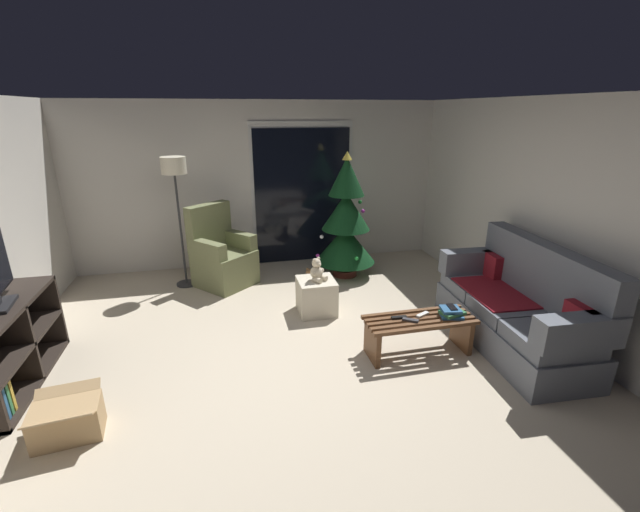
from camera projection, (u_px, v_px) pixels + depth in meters
The scene contains 20 objects.
ground_plane at pixel (297, 364), 4.10m from camera, with size 7.00×7.00×0.00m, color beige.
wall_back at pixel (260, 185), 6.51m from camera, with size 5.72×0.12×2.50m, color silver.
wall_right at pixel (568, 223), 4.31m from camera, with size 0.12×6.00×2.50m, color silver.
patio_door_frame at pixel (302, 194), 6.63m from camera, with size 1.60×0.02×2.20m, color silver.
patio_door_glass at pixel (303, 197), 6.63m from camera, with size 1.50×0.02×2.10m, color black.
couch at pixel (518, 309), 4.35m from camera, with size 0.89×1.98×1.08m.
coffee_table at pixel (419, 330), 4.21m from camera, with size 1.10×0.40×0.40m.
remote_black at pixel (399, 317), 4.15m from camera, with size 0.04×0.16×0.02m, color black.
remote_graphite at pixel (410, 320), 4.10m from camera, with size 0.04×0.16×0.02m, color #333338.
remote_white at pixel (423, 315), 4.21m from camera, with size 0.04×0.16×0.02m, color silver.
book_stack at pixel (451, 313), 4.18m from camera, with size 0.26×0.23×0.09m.
cell_phone at pixel (452, 307), 4.19m from camera, with size 0.07×0.14×0.01m, color black.
christmas_tree at pixel (346, 223), 6.05m from camera, with size 0.89×0.88×1.82m.
armchair at pixel (222, 257), 5.87m from camera, with size 0.97×0.97×1.13m.
floor_lamp at pixel (175, 178), 5.48m from camera, with size 0.32×0.32×1.78m.
media_shelf at pixel (4, 352), 3.63m from camera, with size 0.40×1.40×0.77m.
ottoman at pixel (316, 296), 5.09m from camera, with size 0.44×0.44×0.42m, color beige.
teddy_bear_cream at pixel (317, 271), 4.97m from camera, with size 0.21×0.22×0.29m.
teddy_bear_chestnut_by_tree at pixel (309, 280), 5.83m from camera, with size 0.22×0.21×0.29m.
cardboard_box_open_near_shelf at pixel (67, 421), 3.15m from camera, with size 0.51×0.51×0.32m.
Camera 1 is at (-0.58, -3.49, 2.35)m, focal length 23.53 mm.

